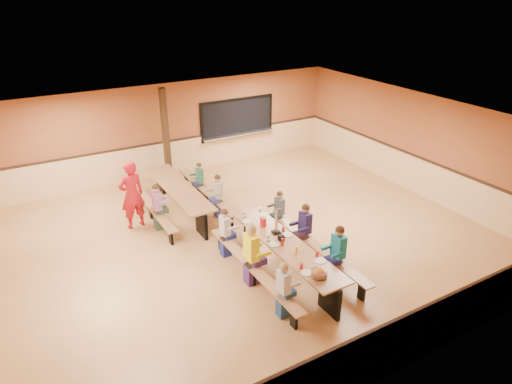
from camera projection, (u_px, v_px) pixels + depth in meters
ground at (239, 240)px, 11.36m from camera, size 12.00×12.00×0.00m
room_envelope at (239, 216)px, 11.07m from camera, size 12.04×10.04×3.02m
kitchen_pass_through at (237, 120)px, 15.80m from camera, size 2.78×0.28×1.38m
structural_post at (166, 136)px, 14.09m from camera, size 0.18×0.18×3.00m
cafeteria_table_main at (286, 252)px, 9.90m from camera, size 1.91×3.70×0.74m
cafeteria_table_second at (179, 194)px, 12.59m from camera, size 1.91×3.70×0.74m
seated_child_white_left at (283, 290)px, 8.59m from camera, size 0.35×0.29×1.18m
seated_adult_yellow at (251, 255)px, 9.50m from camera, size 0.46×0.37×1.39m
seated_child_grey_left at (225, 233)px, 10.52m from camera, size 0.36×0.30×1.19m
seated_child_teal_right at (338, 254)px, 9.64m from camera, size 0.41×0.33×1.29m
seated_child_navy_right at (305, 229)px, 10.59m from camera, size 0.40×0.33×1.27m
seated_child_char_right at (279, 213)px, 11.47m from camera, size 0.34×0.28×1.15m
seated_child_purple_sec at (157, 207)px, 11.66m from camera, size 0.38×0.31×1.24m
seated_child_green_sec at (200, 181)px, 13.28m from camera, size 0.33×0.27×1.13m
seated_child_tan_sec at (218, 196)px, 12.29m from camera, size 0.37×0.30×1.21m
standing_woman at (132, 195)px, 11.64m from camera, size 0.73×0.54×1.83m
punch_pitcher at (263, 222)px, 10.47m from camera, size 0.16×0.16×0.22m
chip_bowl at (319, 273)px, 8.70m from camera, size 0.32×0.32×0.15m
napkin_dispenser at (281, 238)px, 9.92m from camera, size 0.10×0.14×0.13m
condiment_mustard at (296, 250)px, 9.43m from camera, size 0.06×0.06×0.17m
condiment_ketchup at (282, 242)px, 9.72m from camera, size 0.06×0.06×0.17m
table_paddle at (276, 228)px, 10.17m from camera, size 0.16×0.16×0.56m
place_settings at (286, 242)px, 9.79m from camera, size 0.65×3.30×0.11m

